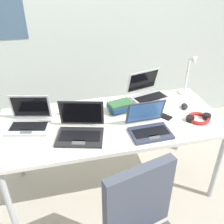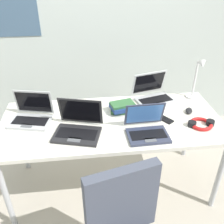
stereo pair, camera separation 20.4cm
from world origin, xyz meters
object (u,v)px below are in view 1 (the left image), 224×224
at_px(laptop_far_corner, 148,93).
at_px(pill_bottle, 65,111).
at_px(coffee_mug, 88,112).
at_px(computer_mouse, 185,106).
at_px(desk_lamp, 189,75).
at_px(cell_phone, 164,116).
at_px(laptop_front_left, 81,129).
at_px(book_stack, 120,107).
at_px(laptop_near_mouse, 149,126).
at_px(laptop_back_left, 29,121).
at_px(headphones, 198,118).

relative_size(laptop_far_corner, pill_bottle, 5.05).
bearing_deg(coffee_mug, computer_mouse, -3.75).
relative_size(desk_lamp, cell_phone, 2.94).
relative_size(laptop_front_left, laptop_far_corner, 1.00).
height_order(computer_mouse, pill_bottle, pill_bottle).
relative_size(desk_lamp, book_stack, 1.73).
bearing_deg(laptop_front_left, desk_lamp, 21.02).
relative_size(laptop_front_left, cell_phone, 2.92).
xyz_separation_m(pill_bottle, coffee_mug, (0.18, -0.06, 0.00)).
bearing_deg(pill_bottle, cell_phone, -14.55).
relative_size(laptop_near_mouse, cell_phone, 2.26).
relative_size(laptop_far_corner, coffee_mug, 3.53).
distance_m(laptop_front_left, laptop_back_left, 0.43).
relative_size(laptop_near_mouse, headphones, 1.44).
bearing_deg(pill_bottle, laptop_far_corner, 10.02).
relative_size(cell_phone, book_stack, 0.59).
height_order(headphones, coffee_mug, coffee_mug).
bearing_deg(book_stack, cell_phone, -27.22).
relative_size(laptop_far_corner, cell_phone, 2.93).
bearing_deg(laptop_far_corner, pill_bottle, -169.98).
height_order(laptop_front_left, computer_mouse, laptop_front_left).
xyz_separation_m(desk_lamp, computer_mouse, (-0.13, -0.23, -0.18)).
height_order(laptop_near_mouse, pill_bottle, laptop_near_mouse).
xyz_separation_m(cell_phone, book_stack, (-0.33, 0.17, 0.04)).
xyz_separation_m(laptop_back_left, pill_bottle, (0.28, 0.09, -0.01)).
bearing_deg(headphones, pill_bottle, 163.09).
relative_size(headphones, coffee_mug, 1.89).
distance_m(laptop_near_mouse, computer_mouse, 0.50).
xyz_separation_m(desk_lamp, headphones, (-0.11, -0.43, -0.18)).
height_order(laptop_near_mouse, laptop_far_corner, laptop_far_corner).
xyz_separation_m(headphones, coffee_mug, (-0.87, 0.26, 0.03)).
height_order(laptop_near_mouse, book_stack, laptop_near_mouse).
height_order(pill_bottle, book_stack, book_stack).
distance_m(laptop_back_left, cell_phone, 1.08).
bearing_deg(laptop_near_mouse, laptop_back_left, 162.04).
relative_size(desk_lamp, laptop_front_left, 1.01).
bearing_deg(computer_mouse, desk_lamp, 85.13).
xyz_separation_m(laptop_far_corner, pill_bottle, (-0.78, -0.14, -0.01)).
xyz_separation_m(laptop_back_left, headphones, (1.33, -0.23, -0.03)).
xyz_separation_m(laptop_far_corner, headphones, (0.27, -0.46, -0.03)).
bearing_deg(laptop_far_corner, coffee_mug, -161.48).
bearing_deg(desk_lamp, laptop_front_left, -158.98).
xyz_separation_m(computer_mouse, cell_phone, (-0.23, -0.09, -0.01)).
height_order(laptop_front_left, laptop_back_left, laptop_front_left).
bearing_deg(cell_phone, pill_bottle, 130.88).
xyz_separation_m(laptop_back_left, computer_mouse, (1.31, -0.03, -0.03)).
bearing_deg(cell_phone, headphones, -58.39).
height_order(desk_lamp, computer_mouse, desk_lamp).
relative_size(laptop_back_left, computer_mouse, 3.75).
bearing_deg(desk_lamp, headphones, -104.49).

